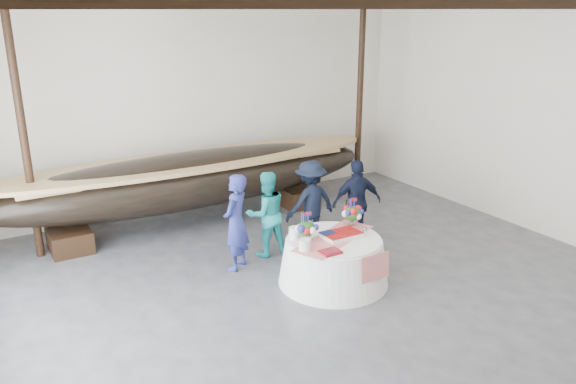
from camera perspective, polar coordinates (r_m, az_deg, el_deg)
floor at (r=8.01m, az=8.16°, el=-13.40°), size 10.00×12.00×0.01m
wall_back at (r=12.21m, az=-9.43°, el=8.87°), size 10.00×0.02×4.50m
pavilion_structure at (r=7.49m, az=5.45°, el=16.83°), size 9.80×11.76×4.50m
longboat_display at (r=11.23m, az=-9.70°, el=1.28°), size 8.01×1.60×1.50m
banquet_table at (r=8.96m, az=4.64°, el=-6.94°), size 1.75×1.75×0.75m
tabletop_items at (r=8.87m, az=4.23°, el=-3.51°), size 1.70×1.15×0.40m
guest_woman_blue at (r=9.27m, az=-5.32°, el=-3.09°), size 0.71×0.69×1.64m
guest_woman_teal at (r=9.78m, az=-2.22°, el=-2.23°), size 0.79×0.64×1.52m
guest_man_left at (r=10.27m, az=2.31°, el=-1.08°), size 1.03×0.62×1.58m
guest_man_right at (r=10.31m, az=7.00°, el=-1.06°), size 1.00×0.61×1.60m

